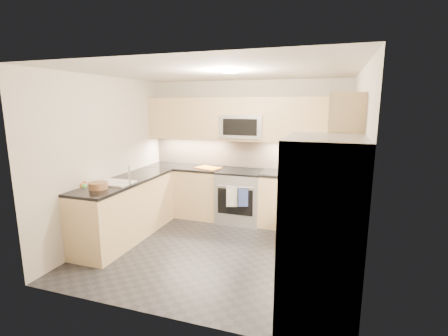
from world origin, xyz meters
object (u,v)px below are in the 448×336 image
utensil_bowl (316,172)px  fruit_basket (98,186)px  cutting_board (208,168)px  microwave (243,126)px  refrigerator (321,233)px  gas_range (240,196)px

utensil_bowl → fruit_basket: 3.30m
cutting_board → fruit_basket: fruit_basket is taller
microwave → refrigerator: size_ratio=0.42×
cutting_board → fruit_basket: (-0.89, -1.86, 0.04)m
microwave → refrigerator: (1.45, -2.55, -0.80)m
refrigerator → fruit_basket: (-2.96, 0.56, 0.09)m
gas_range → microwave: bearing=90.0°
refrigerator → fruit_basket: refrigerator is taller
gas_range → refrigerator: refrigerator is taller
microwave → refrigerator: 3.04m
gas_range → utensil_bowl: (1.30, -0.12, 0.56)m
refrigerator → cutting_board: 3.17m
microwave → fruit_basket: size_ratio=3.03×
utensil_bowl → fruit_basket: size_ratio=1.09×
gas_range → refrigerator: (1.45, -2.43, 0.45)m
microwave → cutting_board: 0.98m
microwave → gas_range: bearing=-90.0°
fruit_basket → microwave: bearing=53.0°
microwave → utensil_bowl: size_ratio=2.78×
cutting_board → fruit_basket: bearing=-115.7°
cutting_board → fruit_basket: 2.06m
microwave → utensil_bowl: (1.30, -0.24, -0.68)m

